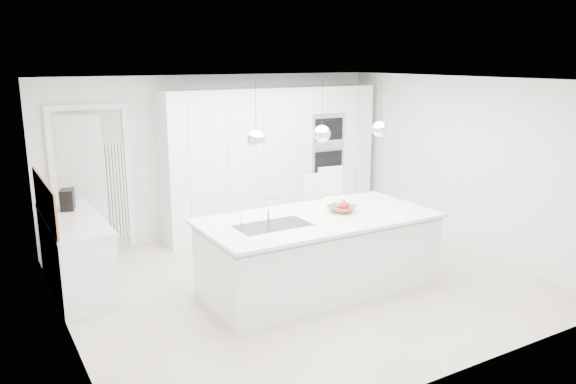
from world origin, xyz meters
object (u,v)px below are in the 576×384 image
island_base (320,255)px  espresso_machine (67,200)px  bar_stool_right (336,211)px  bar_stool_left (320,219)px  fruit_bowl (342,209)px

island_base → espresso_machine: size_ratio=10.83×
espresso_machine → bar_stool_right: (3.47, -0.89, -0.42)m
island_base → bar_stool_right: 1.39m
bar_stool_left → bar_stool_right: bearing=3.6°
espresso_machine → bar_stool_left: (3.06, -1.08, -0.43)m
espresso_machine → bar_stool_left: bearing=-2.9°
espresso_machine → fruit_bowl: bearing=-15.6°
bar_stool_left → espresso_machine: bearing=139.3°
fruit_bowl → espresso_machine: 3.42m
island_base → fruit_bowl: fruit_bowl is taller
fruit_bowl → bar_stool_right: size_ratio=0.28×
fruit_bowl → espresso_machine: (-2.89, 1.82, 0.09)m
fruit_bowl → bar_stool_right: bar_stool_right is taller
bar_stool_left → bar_stool_right: (0.41, 0.19, 0.02)m
bar_stool_right → island_base: bearing=-126.7°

